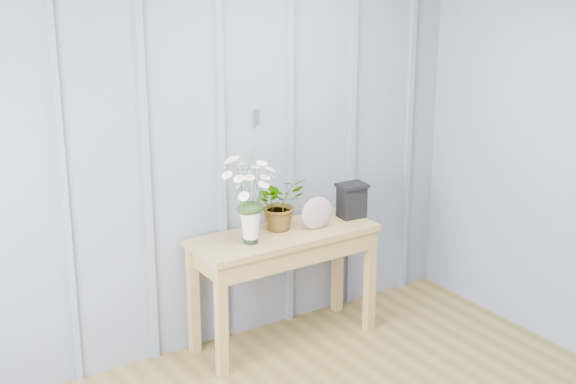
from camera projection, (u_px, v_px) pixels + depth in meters
room_shell at (310, 71)px, 3.99m from camera, size 4.00×4.50×2.50m
sideboard at (284, 249)px, 5.55m from camera, size 1.20×0.45×0.75m
daisy_vase at (250, 187)px, 5.24m from camera, size 0.40×0.31×0.57m
spider_plant at (280, 203)px, 5.53m from camera, size 0.32×0.28×0.34m
felt_disc_vessel at (317, 213)px, 5.54m from camera, size 0.22×0.09×0.21m
carved_box at (352, 200)px, 5.76m from camera, size 0.20×0.16×0.23m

